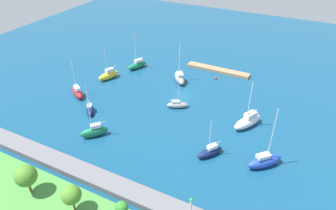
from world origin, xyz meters
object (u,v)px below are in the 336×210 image
at_px(sailboat_blue_far_south, 265,161).
at_px(sailboat_green_along_channel, 94,131).
at_px(sailboat_gray_off_beacon, 180,77).
at_px(mooring_buoy_red, 216,78).
at_px(sailboat_green_lone_south, 137,65).
at_px(sailboat_gray_near_pier, 177,105).
at_px(sailboat_yellow_lone_north, 109,75).
at_px(sailboat_red_west_end, 77,92).
at_px(sailboat_navy_mid_basin, 90,110).
at_px(park_tree_east, 122,208).
at_px(harbor_beacon, 191,206).
at_px(park_tree_center, 26,176).
at_px(sailboat_navy_inner_mooring, 210,152).
at_px(pier_dock, 218,70).
at_px(sailboat_white_by_breakwater, 248,121).
at_px(park_tree_midwest, 71,195).

distance_m(sailboat_blue_far_south, sailboat_green_along_channel, 34.69).
relative_size(sailboat_gray_off_beacon, mooring_buoy_red, 16.45).
xyz_separation_m(sailboat_green_lone_south, sailboat_gray_near_pier, (-19.95, 13.95, -0.28)).
bearing_deg(sailboat_yellow_lone_north, sailboat_gray_near_pier, 98.75).
relative_size(sailboat_red_west_end, sailboat_navy_mid_basin, 1.28).
xyz_separation_m(sailboat_green_lone_south, sailboat_red_west_end, (5.17, 20.64, 0.11)).
xyz_separation_m(park_tree_east, sailboat_gray_near_pier, (6.73, -33.17, -3.12)).
bearing_deg(harbor_beacon, sailboat_navy_mid_basin, -26.58).
relative_size(sailboat_green_along_channel, mooring_buoy_red, 16.44).
distance_m(park_tree_center, sailboat_blue_far_south, 41.55).
distance_m(park_tree_east, mooring_buoy_red, 51.50).
bearing_deg(park_tree_center, sailboat_navy_inner_mooring, -134.78).
distance_m(sailboat_gray_near_pier, sailboat_red_west_end, 26.00).
relative_size(pier_dock, sailboat_green_along_channel, 1.67).
distance_m(park_tree_center, sailboat_navy_inner_mooring, 32.82).
height_order(sailboat_green_lone_south, sailboat_red_west_end, sailboat_green_lone_south).
height_order(park_tree_east, mooring_buoy_red, park_tree_east).
xyz_separation_m(sailboat_white_by_breakwater, sailboat_gray_off_beacon, (22.15, -11.84, -0.11)).
bearing_deg(park_tree_center, pier_dock, -101.77).
bearing_deg(park_tree_east, sailboat_blue_far_south, -125.93).
xyz_separation_m(sailboat_gray_near_pier, sailboat_yellow_lone_north, (23.56, -4.58, 0.36)).
distance_m(park_tree_east, sailboat_white_by_breakwater, 35.16).
bearing_deg(sailboat_gray_near_pier, sailboat_green_along_channel, -148.95).
relative_size(park_tree_center, sailboat_navy_inner_mooring, 0.67).
bearing_deg(sailboat_gray_off_beacon, pier_dock, -71.84).
bearing_deg(sailboat_yellow_lone_north, sailboat_gray_off_beacon, 132.20).
bearing_deg(sailboat_yellow_lone_north, sailboat_green_along_channel, 49.31).
distance_m(sailboat_navy_mid_basin, mooring_buoy_red, 36.02).
height_order(pier_dock, sailboat_red_west_end, sailboat_red_west_end).
bearing_deg(sailboat_red_west_end, sailboat_green_along_channel, 174.69).
bearing_deg(sailboat_green_along_channel, pier_dock, -156.42).
relative_size(sailboat_green_lone_south, sailboat_navy_inner_mooring, 1.30).
height_order(park_tree_center, sailboat_yellow_lone_north, sailboat_yellow_lone_north).
xyz_separation_m(sailboat_white_by_breakwater, sailboat_red_west_end, (42.13, 7.03, -0.13)).
height_order(park_tree_midwest, sailboat_gray_off_beacon, sailboat_gray_off_beacon).
height_order(sailboat_yellow_lone_north, sailboat_navy_mid_basin, sailboat_yellow_lone_north).
xyz_separation_m(sailboat_red_west_end, sailboat_blue_far_south, (-48.20, 3.92, 0.08)).
distance_m(sailboat_green_lone_south, sailboat_gray_off_beacon, 14.92).
xyz_separation_m(park_tree_center, sailboat_gray_off_beacon, (-4.81, -47.74, -3.65)).
bearing_deg(park_tree_east, harbor_beacon, -148.14).
bearing_deg(sailboat_yellow_lone_north, sailboat_navy_inner_mooring, 84.81).
distance_m(pier_dock, sailboat_navy_inner_mooring, 37.10).
bearing_deg(sailboat_navy_mid_basin, sailboat_gray_near_pier, 85.26).
bearing_deg(sailboat_gray_off_beacon, park_tree_midwest, 147.30).
bearing_deg(sailboat_green_along_channel, sailboat_navy_inner_mooring, 144.14).
height_order(sailboat_red_west_end, sailboat_yellow_lone_north, sailboat_red_west_end).
bearing_deg(pier_dock, sailboat_yellow_lone_north, 35.61).
relative_size(park_tree_midwest, sailboat_navy_inner_mooring, 0.60).
xyz_separation_m(harbor_beacon, sailboat_green_along_channel, (26.32, -9.90, -2.11)).
xyz_separation_m(sailboat_white_by_breakwater, sailboat_yellow_lone_north, (40.57, -4.24, -0.15)).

